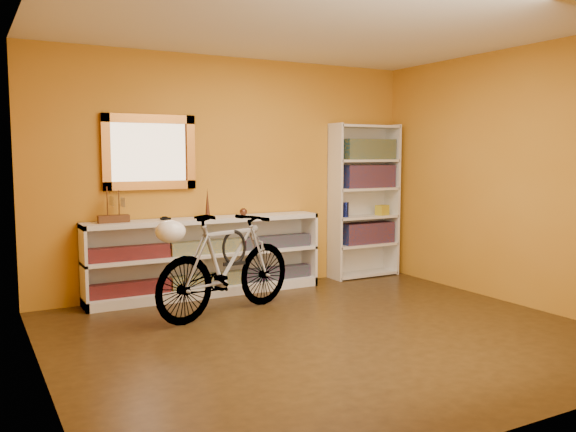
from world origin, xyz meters
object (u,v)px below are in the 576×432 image
console_unit (207,257)px  helmet (171,231)px  bookcase (364,201)px  bicycle (227,264)px

console_unit → helmet: 1.32m
console_unit → bookcase: bearing=0.7°
console_unit → bookcase: 2.17m
bicycle → helmet: (-0.60, -0.20, 0.37)m
console_unit → bookcase: bookcase is taller
bookcase → bicycle: bookcase is taller
console_unit → helmet: (-0.72, -1.02, 0.44)m
bookcase → bicycle: (-2.22, -0.85, -0.46)m
bookcase → helmet: size_ratio=7.19×
console_unit → bicycle: bearing=-98.0°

